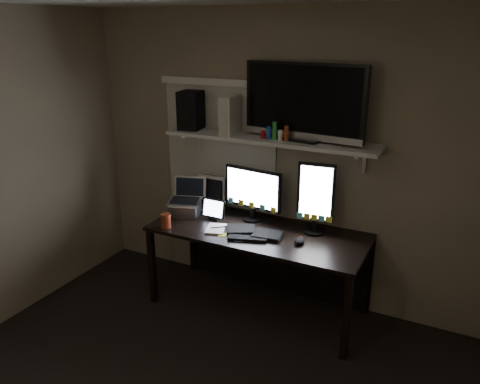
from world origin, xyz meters
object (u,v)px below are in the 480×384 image
Objects in this scene: monitor_landscape at (253,194)px; tablet at (214,209)px; tv at (304,102)px; monitor_portrait at (316,198)px; desk at (264,244)px; cup at (166,221)px; keyboard at (254,232)px; laptop at (185,198)px; game_console at (231,115)px; mouse at (300,241)px; speaker at (191,110)px.

tablet is at bearing -147.41° from monitor_landscape.
tablet is 1.20m from tv.
monitor_portrait reaches higher than tablet.
tv is at bearing 18.87° from desk.
tablet is 1.80× the size of cup.
tv is at bearing 157.38° from monitor_portrait.
tv is (0.99, 0.51, 0.99)m from cup.
keyboard is 1.47× the size of laptop.
game_console reaches higher than tablet.
monitor_portrait is at bearing 21.88° from cup.
laptop is (-1.12, 0.09, 0.14)m from mouse.
monitor_landscape is 0.63m from mouse.
tv reaches higher than cup.
speaker reaches higher than desk.
tablet is 0.68× the size of laptop.
monitor_portrait is at bearing -10.82° from tv.
game_console is at bearing -169.77° from tv.
monitor_portrait is at bearing -10.41° from speaker.
laptop is (-0.59, -0.17, -0.08)m from monitor_landscape.
cup is at bearing -150.11° from desk.
tv is at bearing 29.14° from keyboard.
tv is 3.02× the size of speaker.
desk is 1.26m from tv.
cup is 0.37× the size of speaker.
cup is (-0.58, -0.48, -0.18)m from monitor_landscape.
mouse is (0.53, -0.26, -0.22)m from monitor_landscape.
cup is at bearing -128.49° from tablet.
keyboard is at bearing -25.22° from laptop.
tv reaches higher than game_console.
laptop is at bearing 92.13° from cup.
game_console is (-0.34, 0.25, 0.89)m from keyboard.
monitor_landscape is 0.37m from keyboard.
laptop is at bearing -174.29° from tablet.
keyboard is at bearing -90.47° from desk.
tv is (0.27, 0.09, 1.23)m from desk.
monitor_landscape is 0.57m from monitor_portrait.
laptop is 0.98× the size of speaker.
tablet is at bearing 166.80° from mouse.
cup is at bearing -163.79° from monitor_portrait.
desk is at bearing -9.80° from laptop.
mouse is 0.54× the size of tablet.
laptop is (-0.29, -0.02, 0.07)m from tablet.
game_console is at bearing 156.27° from mouse.
monitor_portrait is 1.26× the size of keyboard.
monitor_portrait is (0.43, 0.05, 0.48)m from desk.
tablet is (-0.87, -0.12, -0.20)m from monitor_portrait.
monitor_portrait is at bearing 6.29° from desk.
game_console is at bearing 171.65° from desk.
monitor_portrait is 0.57m from keyboard.
monitor_landscape is at bearing -1.69° from laptop.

